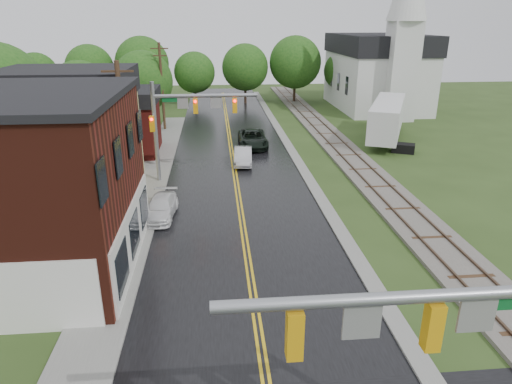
{
  "coord_description": "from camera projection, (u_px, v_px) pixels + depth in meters",
  "views": [
    {
      "loc": [
        -1.4,
        -5.06,
        11.11
      ],
      "look_at": [
        0.43,
        14.99,
        3.5
      ],
      "focal_mm": 32.0,
      "sensor_mm": 36.0,
      "label": 1
    }
  ],
  "objects": [
    {
      "name": "main_road",
      "position": [
        234.0,
        167.0,
        36.71
      ],
      "size": [
        10.0,
        90.0,
        0.02
      ],
      "primitive_type": "cube",
      "color": "black",
      "rests_on": "ground"
    },
    {
      "name": "curb_right",
      "position": [
        290.0,
        149.0,
        41.82
      ],
      "size": [
        0.8,
        70.0,
        0.12
      ],
      "primitive_type": "cube",
      "color": "gray",
      "rests_on": "ground"
    },
    {
      "name": "sidewalk_left",
      "position": [
        148.0,
        191.0,
        31.52
      ],
      "size": [
        2.4,
        50.0,
        0.12
      ],
      "primitive_type": "cube",
      "color": "gray",
      "rests_on": "ground"
    },
    {
      "name": "yellow_house",
      "position": [
        74.0,
        144.0,
        30.92
      ],
      "size": [
        8.0,
        7.0,
        6.4
      ],
      "primitive_type": "cube",
      "color": "tan",
      "rests_on": "ground"
    },
    {
      "name": "darkred_building",
      "position": [
        116.0,
        129.0,
        39.74
      ],
      "size": [
        7.0,
        6.0,
        4.4
      ],
      "primitive_type": "cube",
      "color": "#3F0F0C",
      "rests_on": "ground"
    },
    {
      "name": "church",
      "position": [
        380.0,
        64.0,
        58.45
      ],
      "size": [
        10.4,
        18.4,
        20.0
      ],
      "color": "silver",
      "rests_on": "ground"
    },
    {
      "name": "railroad",
      "position": [
        339.0,
        147.0,
        42.17
      ],
      "size": [
        3.2,
        80.0,
        0.3
      ],
      "color": "#59544C",
      "rests_on": "ground"
    },
    {
      "name": "traffic_signal_near",
      "position": [
        465.0,
        346.0,
        9.16
      ],
      "size": [
        7.34,
        0.3,
        7.2
      ],
      "color": "gray",
      "rests_on": "ground"
    },
    {
      "name": "traffic_signal_far",
      "position": [
        185.0,
        114.0,
        31.86
      ],
      "size": [
        7.34,
        0.43,
        7.2
      ],
      "color": "gray",
      "rests_on": "ground"
    },
    {
      "name": "utility_pole_b",
      "position": [
        124.0,
        135.0,
        27.01
      ],
      "size": [
        1.8,
        0.28,
        9.0
      ],
      "color": "#382616",
      "rests_on": "ground"
    },
    {
      "name": "utility_pole_c",
      "position": [
        162.0,
        85.0,
        47.5
      ],
      "size": [
        1.8,
        0.28,
        9.0
      ],
      "color": "#382616",
      "rests_on": "ground"
    },
    {
      "name": "tree_left_c",
      "position": [
        82.0,
        94.0,
        43.16
      ],
      "size": [
        6.0,
        6.0,
        7.65
      ],
      "color": "black",
      "rests_on": "ground"
    },
    {
      "name": "tree_left_e",
      "position": [
        144.0,
        82.0,
        49.06
      ],
      "size": [
        6.4,
        6.4,
        8.16
      ],
      "color": "black",
      "rests_on": "ground"
    },
    {
      "name": "suv_dark",
      "position": [
        253.0,
        139.0,
        42.29
      ],
      "size": [
        2.58,
        5.56,
        1.54
      ],
      "primitive_type": "imported",
      "rotation": [
        0.0,
        0.0,
        -0.0
      ],
      "color": "black",
      "rests_on": "ground"
    },
    {
      "name": "sedan_silver",
      "position": [
        243.0,
        156.0,
        37.3
      ],
      "size": [
        1.67,
        4.12,
        1.33
      ],
      "primitive_type": "imported",
      "rotation": [
        0.0,
        0.0,
        -0.07
      ],
      "color": "silver",
      "rests_on": "ground"
    },
    {
      "name": "pickup_white",
      "position": [
        161.0,
        208.0,
        27.23
      ],
      "size": [
        2.04,
        4.29,
        1.21
      ],
      "primitive_type": "imported",
      "rotation": [
        0.0,
        0.0,
        -0.09
      ],
      "color": "white",
      "rests_on": "ground"
    },
    {
      "name": "semi_trailer",
      "position": [
        388.0,
        117.0,
        44.12
      ],
      "size": [
        7.35,
        12.03,
        3.81
      ],
      "color": "black",
      "rests_on": "ground"
    }
  ]
}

